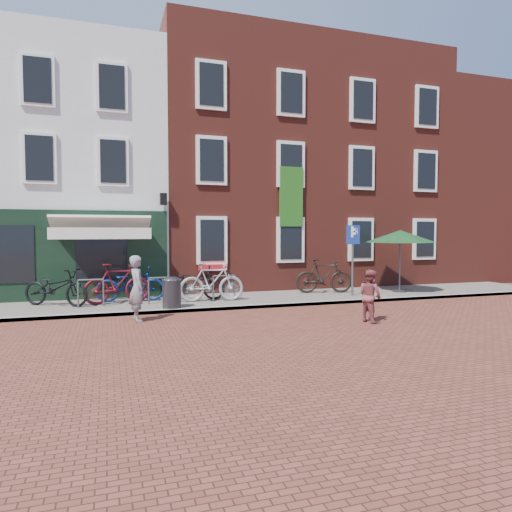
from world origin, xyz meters
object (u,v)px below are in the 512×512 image
object	(u,v)px
woman	(137,288)
bicycle_1	(118,283)
parasol	(400,234)
boy	(370,296)
bicycle_5	(324,276)
bicycle_4	(192,283)
parking_sign	(353,247)
bicycle_0	(56,287)
litter_bin	(172,291)
bicycle_3	(212,282)
bicycle_2	(131,284)

from	to	relation	value
woman	bicycle_1	world-z (taller)	woman
parasol	boy	world-z (taller)	parasol
boy	bicycle_5	world-z (taller)	boy
woman	parasol	bearing A→B (deg)	-85.17
parasol	bicycle_4	size ratio (longest dim) A/B	1.21
boy	woman	bearing A→B (deg)	59.22
parking_sign	bicycle_4	distance (m)	5.59
bicycle_4	parasol	bearing A→B (deg)	-79.45
bicycle_0	parking_sign	bearing A→B (deg)	-63.26
parking_sign	bicycle_1	world-z (taller)	parking_sign
litter_bin	parasol	xyz separation A→B (m)	(8.43, 1.02, 1.62)
boy	bicycle_3	bearing A→B (deg)	26.95
woman	bicycle_4	distance (m)	3.22
bicycle_5	boy	bearing A→B (deg)	-178.87
parking_sign	bicycle_4	xyz separation A→B (m)	(-5.43, 0.76, -1.12)
bicycle_5	bicycle_1	bearing A→B (deg)	105.46
boy	bicycle_2	xyz separation A→B (m)	(-5.65, 4.78, -0.02)
parking_sign	bicycle_0	xyz separation A→B (m)	(-9.48, 0.76, -1.12)
parasol	bicycle_0	distance (m)	11.75
parking_sign	bicycle_3	size ratio (longest dim) A/B	1.19
litter_bin	bicycle_1	xyz separation A→B (m)	(-1.46, 1.37, 0.11)
bicycle_1	bicycle_3	xyz separation A→B (m)	(2.84, -0.47, 0.00)
bicycle_1	woman	bearing A→B (deg)	176.55
parking_sign	litter_bin	bearing A→B (deg)	-173.93
parking_sign	woman	size ratio (longest dim) A/B	1.43
parking_sign	parasol	distance (m)	2.23
litter_bin	parking_sign	bearing A→B (deg)	6.07
boy	bicycle_2	bearing A→B (deg)	38.05
parasol	bicycle_5	world-z (taller)	parasol
parking_sign	bicycle_5	size ratio (longest dim) A/B	1.19
parking_sign	bicycle_1	size ratio (longest dim) A/B	1.19
parasol	bicycle_0	xyz separation A→B (m)	(-11.64, 0.41, -1.57)
parking_sign	parasol	world-z (taller)	parking_sign
parking_sign	woman	distance (m)	7.59
woman	bicycle_4	xyz separation A→B (m)	(1.88, 2.60, -0.19)
parking_sign	boy	xyz separation A→B (m)	(-1.68, -3.79, -1.10)
bicycle_1	bicycle_4	bearing A→B (deg)	-101.69
bicycle_0	bicycle_2	bearing A→B (deg)	-52.36
bicycle_0	woman	bearing A→B (deg)	-108.80
bicycle_3	bicycle_5	world-z (taller)	same
parasol	bicycle_3	distance (m)	7.22
litter_bin	parasol	bearing A→B (deg)	6.89
litter_bin	bicycle_4	distance (m)	1.66
parasol	bicycle_1	xyz separation A→B (m)	(-9.90, 0.36, -1.51)
litter_bin	bicycle_0	xyz separation A→B (m)	(-3.21, 1.43, 0.05)
bicycle_3	bicycle_5	distance (m)	4.32
boy	bicycle_4	distance (m)	5.89
bicycle_0	bicycle_4	size ratio (longest dim) A/B	1.00
bicycle_1	bicycle_4	distance (m)	2.31
woman	boy	xyz separation A→B (m)	(5.62, -1.94, -0.18)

